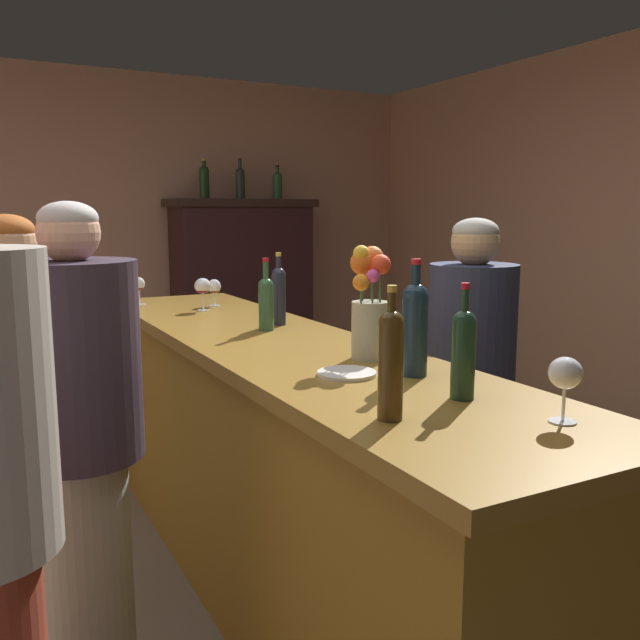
# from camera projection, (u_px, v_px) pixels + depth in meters

# --- Properties ---
(floor) EXTENTS (8.37, 8.37, 0.00)m
(floor) POSITION_uv_depth(u_px,v_px,m) (248.00, 637.00, 2.50)
(floor) COLOR #736657
(floor) RESTS_ON ground
(wall_back) EXTENTS (5.61, 0.12, 2.61)m
(wall_back) POSITION_uv_depth(u_px,v_px,m) (84.00, 245.00, 5.15)
(wall_back) COLOR tan
(wall_back) RESTS_ON ground
(bar_counter) EXTENTS (0.68, 3.06, 1.07)m
(bar_counter) POSITION_uv_depth(u_px,v_px,m) (277.00, 470.00, 2.69)
(bar_counter) COLOR olive
(bar_counter) RESTS_ON ground
(display_cabinet) EXTENTS (1.15, 0.48, 1.65)m
(display_cabinet) POSITION_uv_depth(u_px,v_px,m) (243.00, 298.00, 5.47)
(display_cabinet) COLOR black
(display_cabinet) RESTS_ON ground
(wine_bottle_rose) EXTENTS (0.06, 0.06, 0.31)m
(wine_bottle_rose) POSITION_uv_depth(u_px,v_px,m) (279.00, 293.00, 2.92)
(wine_bottle_rose) COLOR #232635
(wine_bottle_rose) RESTS_ON bar_counter
(wine_bottle_malbec) EXTENTS (0.06, 0.06, 0.30)m
(wine_bottle_malbec) POSITION_uv_depth(u_px,v_px,m) (266.00, 301.00, 2.78)
(wine_bottle_malbec) COLOR #2E5334
(wine_bottle_malbec) RESTS_ON bar_counter
(wine_bottle_merlot) EXTENTS (0.06, 0.06, 0.31)m
(wine_bottle_merlot) POSITION_uv_depth(u_px,v_px,m) (463.00, 350.00, 1.75)
(wine_bottle_merlot) COLOR #1B3723
(wine_bottle_merlot) RESTS_ON bar_counter
(wine_bottle_syrah) EXTENTS (0.08, 0.08, 0.35)m
(wine_bottle_syrah) POSITION_uv_depth(u_px,v_px,m) (415.00, 324.00, 2.00)
(wine_bottle_syrah) COLOR #172A39
(wine_bottle_syrah) RESTS_ON bar_counter
(wine_bottle_riesling) EXTENTS (0.06, 0.06, 0.32)m
(wine_bottle_riesling) POSITION_uv_depth(u_px,v_px,m) (391.00, 360.00, 1.57)
(wine_bottle_riesling) COLOR #473314
(wine_bottle_riesling) RESTS_ON bar_counter
(wine_glass_front) EXTENTS (0.08, 0.08, 0.16)m
(wine_glass_front) POSITION_uv_depth(u_px,v_px,m) (565.00, 375.00, 1.56)
(wine_glass_front) COLOR white
(wine_glass_front) RESTS_ON bar_counter
(wine_glass_mid) EXTENTS (0.07, 0.07, 0.14)m
(wine_glass_mid) POSITION_uv_depth(u_px,v_px,m) (214.00, 288.00, 3.52)
(wine_glass_mid) COLOR white
(wine_glass_mid) RESTS_ON bar_counter
(wine_glass_rear) EXTENTS (0.08, 0.08, 0.16)m
(wine_glass_rear) POSITION_uv_depth(u_px,v_px,m) (203.00, 287.00, 3.34)
(wine_glass_rear) COLOR white
(wine_glass_rear) RESTS_ON bar_counter
(wine_glass_spare) EXTENTS (0.06, 0.06, 0.15)m
(wine_glass_spare) POSITION_uv_depth(u_px,v_px,m) (139.00, 286.00, 3.56)
(wine_glass_spare) COLOR white
(wine_glass_spare) RESTS_ON bar_counter
(flower_arrangement) EXTENTS (0.14, 0.13, 0.38)m
(flower_arrangement) POSITION_uv_depth(u_px,v_px,m) (370.00, 304.00, 2.23)
(flower_arrangement) COLOR #ADA889
(flower_arrangement) RESTS_ON bar_counter
(cheese_plate) EXTENTS (0.18, 0.18, 0.01)m
(cheese_plate) POSITION_uv_depth(u_px,v_px,m) (347.00, 373.00, 2.03)
(cheese_plate) COLOR white
(cheese_plate) RESTS_ON bar_counter
(display_bottle_left) EXTENTS (0.08, 0.08, 0.30)m
(display_bottle_left) POSITION_uv_depth(u_px,v_px,m) (204.00, 180.00, 5.18)
(display_bottle_left) COLOR #193818
(display_bottle_left) RESTS_ON display_cabinet
(display_bottle_midleft) EXTENTS (0.07, 0.07, 0.32)m
(display_bottle_midleft) POSITION_uv_depth(u_px,v_px,m) (240.00, 181.00, 5.32)
(display_bottle_midleft) COLOR #213124
(display_bottle_midleft) RESTS_ON display_cabinet
(display_bottle_center) EXTENTS (0.08, 0.08, 0.27)m
(display_bottle_center) POSITION_uv_depth(u_px,v_px,m) (277.00, 184.00, 5.47)
(display_bottle_center) COLOR #274C2B
(display_bottle_center) RESTS_ON display_cabinet
(patron_near_entrance) EXTENTS (0.31, 0.31, 1.54)m
(patron_near_entrance) POSITION_uv_depth(u_px,v_px,m) (18.00, 400.00, 2.49)
(patron_near_entrance) COLOR #486A4E
(patron_near_entrance) RESTS_ON ground
(patron_tall) EXTENTS (0.37, 0.37, 1.58)m
(patron_tall) POSITION_uv_depth(u_px,v_px,m) (81.00, 445.00, 2.03)
(patron_tall) COLOR gray
(patron_tall) RESTS_ON ground
(bartender) EXTENTS (0.36, 0.36, 1.53)m
(bartender) POSITION_uv_depth(u_px,v_px,m) (470.00, 384.00, 2.84)
(bartender) COLOR #436250
(bartender) RESTS_ON ground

